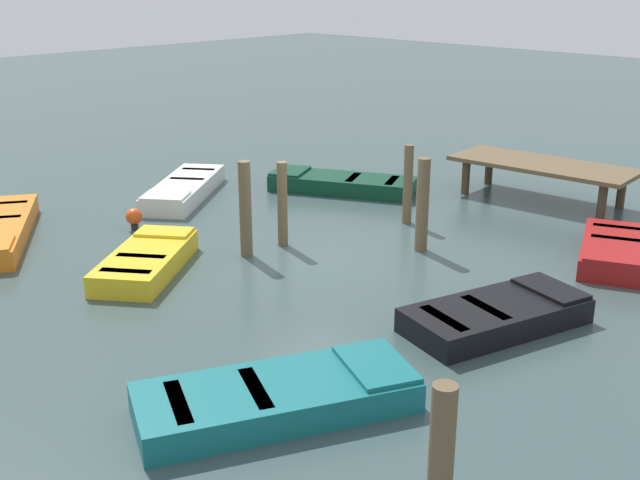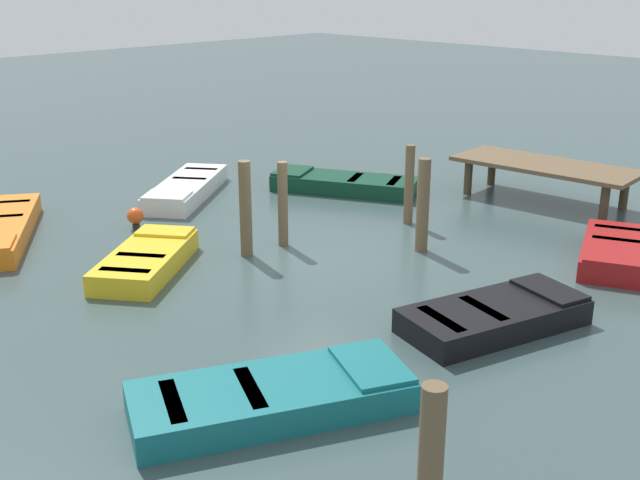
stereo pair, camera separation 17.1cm
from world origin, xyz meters
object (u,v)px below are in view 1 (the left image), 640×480
dock_segment (543,168)px  mooring_piling_near_left (245,209)px  rowboat_black (497,314)px  rowboat_teal (278,396)px  mooring_piling_mid_right (440,472)px  rowboat_dark_green (341,183)px  marker_buoy (134,217)px  mooring_piling_near_right (422,205)px  rowboat_red (617,251)px  rowboat_white (184,189)px  rowboat_yellow (146,260)px  mooring_piling_far_right (282,204)px  mooring_piling_far_left (408,184)px

dock_segment → mooring_piling_near_left: mooring_piling_near_left is taller
rowboat_black → rowboat_teal: bearing=-172.5°
mooring_piling_mid_right → rowboat_dark_green: bearing=136.8°
mooring_piling_mid_right → marker_buoy: size_ratio=3.85×
mooring_piling_mid_right → mooring_piling_near_left: bearing=151.4°
mooring_piling_near_right → mooring_piling_mid_right: bearing=-51.7°
rowboat_red → rowboat_white: size_ratio=0.85×
rowboat_yellow → mooring_piling_far_right: 2.97m
dock_segment → rowboat_black: dock_segment is taller
rowboat_white → mooring_piling_far_right: bearing=44.2°
mooring_piling_far_left → mooring_piling_near_left: (-0.95, -3.89, 0.07)m
mooring_piling_far_right → mooring_piling_near_right: 2.81m
rowboat_white → mooring_piling_far_left: (5.26, 2.23, 0.67)m
rowboat_white → rowboat_dark_green: size_ratio=0.95×
rowboat_yellow → rowboat_black: bearing=-103.5°
dock_segment → mooring_piling_near_left: bearing=-110.6°
rowboat_black → mooring_piling_mid_right: mooring_piling_mid_right is taller
mooring_piling_mid_right → mooring_piling_near_right: mooring_piling_near_right is taller
rowboat_black → rowboat_dark_green: (-7.20, 4.17, -0.00)m
rowboat_red → mooring_piling_mid_right: 9.30m
rowboat_black → mooring_piling_far_left: (-4.38, 3.27, 0.67)m
dock_segment → mooring_piling_far_left: mooring_piling_far_left is taller
mooring_piling_mid_right → mooring_piling_near_left: size_ratio=0.96×
mooring_piling_near_right → rowboat_dark_green: bearing=152.9°
mooring_piling_near_right → rowboat_black: bearing=-33.8°
mooring_piling_mid_right → mooring_piling_far_left: bearing=129.8°
rowboat_teal → mooring_piling_far_left: size_ratio=2.15×
rowboat_yellow → mooring_piling_near_left: bearing=-56.4°
dock_segment → rowboat_yellow: 9.89m
dock_segment → rowboat_teal: (2.49, -11.07, -0.61)m
mooring_piling_near_right → rowboat_white: bearing=-171.4°
rowboat_red → rowboat_white: (-9.70, -3.13, -0.00)m
dock_segment → mooring_piling_far_left: (-1.24, -3.68, 0.06)m
rowboat_yellow → mooring_piling_far_right: size_ratio=1.68×
mooring_piling_near_left → mooring_piling_near_right: size_ratio=1.01×
rowboat_white → mooring_piling_near_left: bearing=32.7°
rowboat_black → mooring_piling_near_right: 3.75m
rowboat_dark_green → mooring_piling_near_left: (1.86, -4.78, 0.74)m
mooring_piling_near_right → rowboat_teal: bearing=-68.6°
rowboat_teal → rowboat_dark_green: size_ratio=1.00×
rowboat_black → mooring_piling_far_right: (-5.27, 0.31, 0.66)m
rowboat_black → marker_buoy: bearing=114.9°
mooring_piling_mid_right → marker_buoy: (-10.68, 3.56, -0.64)m
rowboat_teal → mooring_piling_near_left: size_ratio=1.99×
rowboat_black → mooring_piling_far_right: bearing=103.0°
rowboat_red → rowboat_dark_green: same height
mooring_piling_far_right → marker_buoy: size_ratio=3.65×
rowboat_teal → marker_buoy: marker_buoy is taller
rowboat_black → rowboat_white: bearing=100.2°
rowboat_white → rowboat_teal: same height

